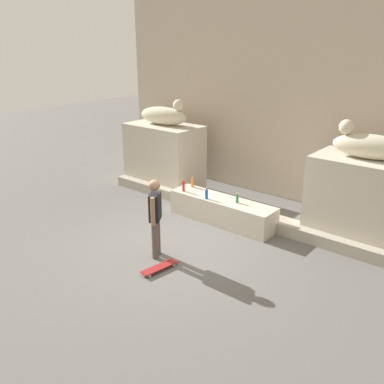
{
  "coord_description": "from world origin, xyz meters",
  "views": [
    {
      "loc": [
        5.43,
        -6.02,
        4.24
      ],
      "look_at": [
        -0.01,
        0.6,
        1.1
      ],
      "focal_mm": 38.91,
      "sensor_mm": 36.0,
      "label": 1
    }
  ],
  "objects": [
    {
      "name": "statue_reclining_left",
      "position": [
        -2.92,
        2.86,
        2.18
      ],
      "size": [
        1.65,
        0.72,
        0.78
      ],
      "rotation": [
        0.0,
        0.0,
        0.1
      ],
      "color": "beige",
      "rests_on": "pedestal_left"
    },
    {
      "name": "pedestal_left",
      "position": [
        -2.96,
        2.85,
        0.95
      ],
      "size": [
        2.25,
        1.29,
        1.89
      ],
      "primitive_type": "cube",
      "color": "beige",
      "rests_on": "ground_plane"
    },
    {
      "name": "ground_plane",
      "position": [
        0.0,
        0.0,
        0.0
      ],
      "size": [
        40.0,
        40.0,
        0.0
      ],
      "primitive_type": "plane",
      "color": "#605E5B"
    },
    {
      "name": "pedestal_right",
      "position": [
        2.96,
        2.85,
        0.95
      ],
      "size": [
        2.25,
        1.29,
        1.89
      ],
      "primitive_type": "cube",
      "color": "beige",
      "rests_on": "ground_plane"
    },
    {
      "name": "stair_step",
      "position": [
        0.0,
        2.19,
        0.14
      ],
      "size": [
        8.16,
        0.5,
        0.28
      ],
      "primitive_type": "cube",
      "color": "#A9A08F",
      "rests_on": "ground_plane"
    },
    {
      "name": "facade_wall",
      "position": [
        0.0,
        4.51,
        3.17
      ],
      "size": [
        10.83,
        0.6,
        6.34
      ],
      "primitive_type": "cube",
      "color": "#C1AF98",
      "rests_on": "ground_plane"
    },
    {
      "name": "ledge_block",
      "position": [
        0.0,
        1.73,
        0.3
      ],
      "size": [
        2.78,
        0.69,
        0.61
      ],
      "primitive_type": "cube",
      "color": "beige",
      "rests_on": "ground_plane"
    },
    {
      "name": "skater",
      "position": [
        -0.04,
        -0.54,
        0.92
      ],
      "size": [
        0.36,
        0.47,
        1.67
      ],
      "rotation": [
        0.0,
        0.0,
        5.29
      ],
      "color": "brown",
      "rests_on": "ground_plane"
    },
    {
      "name": "bottle_red",
      "position": [
        -1.08,
        1.55,
        0.74
      ],
      "size": [
        0.07,
        0.07,
        0.33
      ],
      "color": "red",
      "rests_on": "ledge_block"
    },
    {
      "name": "statue_reclining_right",
      "position": [
        2.92,
        2.85,
        2.18
      ],
      "size": [
        1.65,
        0.73,
        0.78
      ],
      "rotation": [
        0.0,
        0.0,
        3.25
      ],
      "color": "beige",
      "rests_on": "pedestal_right"
    },
    {
      "name": "bottle_blue",
      "position": [
        -0.29,
        1.49,
        0.73
      ],
      "size": [
        0.07,
        0.07,
        0.3
      ],
      "color": "#194C99",
      "rests_on": "ledge_block"
    },
    {
      "name": "bottle_orange",
      "position": [
        -1.11,
        1.95,
        0.72
      ],
      "size": [
        0.08,
        0.08,
        0.27
      ],
      "color": "orange",
      "rests_on": "ledge_block"
    },
    {
      "name": "bottle_green",
      "position": [
        0.43,
        1.74,
        0.71
      ],
      "size": [
        0.06,
        0.06,
        0.25
      ],
      "color": "#1E722D",
      "rests_on": "ledge_block"
    },
    {
      "name": "skateboard",
      "position": [
        0.42,
        -0.92,
        0.06
      ],
      "size": [
        0.31,
        0.82,
        0.08
      ],
      "rotation": [
        0.0,
        0.0,
        4.57
      ],
      "color": "maroon",
      "rests_on": "ground_plane"
    }
  ]
}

